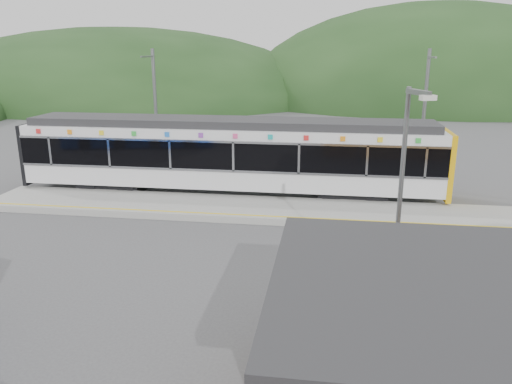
# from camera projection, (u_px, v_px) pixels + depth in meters

# --- Properties ---
(ground) EXTENTS (120.00, 120.00, 0.00)m
(ground) POSITION_uv_depth(u_px,v_px,m) (262.00, 241.00, 18.83)
(ground) COLOR #4C4C4F
(ground) RESTS_ON ground
(hills) EXTENTS (146.00, 149.00, 26.00)m
(hills) POSITION_uv_depth(u_px,v_px,m) (410.00, 206.00, 22.99)
(hills) COLOR #1E3D19
(hills) RESTS_ON ground
(platform) EXTENTS (26.00, 3.20, 0.30)m
(platform) POSITION_uv_depth(u_px,v_px,m) (272.00, 210.00, 21.93)
(platform) COLOR #9E9E99
(platform) RESTS_ON ground
(yellow_line) EXTENTS (26.00, 0.10, 0.01)m
(yellow_line) POSITION_uv_depth(u_px,v_px,m) (269.00, 216.00, 20.65)
(yellow_line) COLOR yellow
(yellow_line) RESTS_ON platform
(train) EXTENTS (20.44, 3.01, 3.74)m
(train) POSITION_uv_depth(u_px,v_px,m) (229.00, 153.00, 24.31)
(train) COLOR black
(train) RESTS_ON ground
(catenary_mast_west) EXTENTS (0.18, 1.80, 7.00)m
(catenary_mast_west) POSITION_uv_depth(u_px,v_px,m) (156.00, 113.00, 26.95)
(catenary_mast_west) COLOR slate
(catenary_mast_west) RESTS_ON ground
(catenary_mast_east) EXTENTS (0.18, 1.80, 7.00)m
(catenary_mast_east) POSITION_uv_depth(u_px,v_px,m) (424.00, 118.00, 24.98)
(catenary_mast_east) COLOR slate
(catenary_mast_east) RESTS_ON ground
(lamp_post) EXTENTS (0.45, 1.12, 6.09)m
(lamp_post) POSITION_uv_depth(u_px,v_px,m) (402.00, 186.00, 12.55)
(lamp_post) COLOR slate
(lamp_post) RESTS_ON ground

